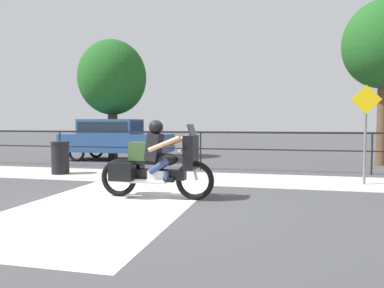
# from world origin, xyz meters

# --- Properties ---
(ground_plane) EXTENTS (120.00, 120.00, 0.00)m
(ground_plane) POSITION_xyz_m (0.00, 0.00, 0.00)
(ground_plane) COLOR #424244
(sidewalk_band) EXTENTS (44.00, 2.40, 0.01)m
(sidewalk_band) POSITION_xyz_m (0.00, 3.40, 0.01)
(sidewalk_band) COLOR #B7B2A8
(sidewalk_band) RESTS_ON ground
(crosswalk_band) EXTENTS (3.01, 6.00, 0.01)m
(crosswalk_band) POSITION_xyz_m (-0.56, -0.20, 0.00)
(crosswalk_band) COLOR silver
(crosswalk_band) RESTS_ON ground
(fence_railing) EXTENTS (36.00, 0.05, 1.25)m
(fence_railing) POSITION_xyz_m (0.00, 5.25, 0.98)
(fence_railing) COLOR black
(fence_railing) RESTS_ON ground
(motorcycle) EXTENTS (2.37, 0.76, 1.56)m
(motorcycle) POSITION_xyz_m (0.09, 0.54, 0.70)
(motorcycle) COLOR black
(motorcycle) RESTS_ON ground
(parked_car) EXTENTS (4.38, 1.74, 1.67)m
(parked_car) POSITION_xyz_m (-4.05, 7.49, 0.95)
(parked_car) COLOR #284C84
(parked_car) RESTS_ON ground
(trash_bin) EXTENTS (0.53, 0.53, 0.96)m
(trash_bin) POSITION_xyz_m (-3.80, 3.26, 0.48)
(trash_bin) COLOR black
(trash_bin) RESTS_ON ground
(street_sign) EXTENTS (0.70, 0.06, 2.43)m
(street_sign) POSITION_xyz_m (4.51, 3.29, 1.52)
(street_sign) COLOR slate
(street_sign) RESTS_ON ground
(tree_behind_sign) EXTENTS (2.82, 2.82, 5.85)m
(tree_behind_sign) POSITION_xyz_m (6.01, 8.05, 4.26)
(tree_behind_sign) COLOR brown
(tree_behind_sign) RESTS_ON ground
(tree_behind_car) EXTENTS (2.93, 2.93, 5.09)m
(tree_behind_car) POSITION_xyz_m (-4.60, 8.48, 3.45)
(tree_behind_car) COLOR brown
(tree_behind_car) RESTS_ON ground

